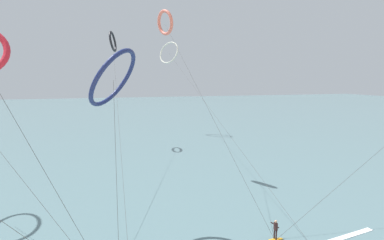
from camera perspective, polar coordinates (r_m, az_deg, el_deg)
The scene contains 6 objects.
sea_water at distance 117.14m, azimuth -11.78°, elevation 1.38°, with size 400.00×200.00×0.08m, color slate.
surfer_amber at distance 26.29m, azimuth 15.91°, elevation -20.09°, with size 1.40×0.59×1.70m.
kite_navy at distance 23.71m, azimuth -15.06°, elevation 7.87°, with size 5.27×10.71×15.43m.
kite_ivory at distance 71.33m, azimuth -4.51°, elevation 12.91°, with size 4.97×54.97×21.95m.
kite_coral at distance 40.21m, azimuth -5.23°, elevation 18.31°, with size 6.09×21.04×21.99m.
kite_charcoal at distance 59.72m, azimuth -15.15°, elevation 14.49°, with size 2.00×40.57×22.18m.
Camera 1 is at (-9.10, -10.06, 13.03)m, focal length 27.43 mm.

